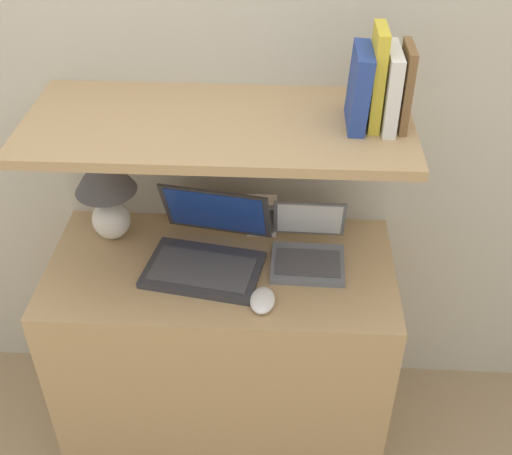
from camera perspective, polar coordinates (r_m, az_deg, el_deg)
The scene contains 13 objects.
wall_back at distance 1.95m, azimuth -2.67°, elevation 12.73°, with size 6.00×0.05×2.40m.
desk at distance 2.18m, azimuth -2.82°, elevation -11.07°, with size 1.03×0.51×0.76m.
back_riser at distance 2.23m, azimuth -2.33°, elevation -2.18°, with size 1.03×0.04×1.18m.
shelf at distance 1.72m, azimuth -3.43°, elevation 9.06°, with size 1.03×0.46×0.03m.
table_lamp at distance 1.96m, azimuth -13.24°, elevation 3.79°, with size 0.18×0.18×0.31m.
laptop_large at distance 1.90m, azimuth -4.34°, elevation -2.06°, with size 0.38×0.35×0.21m.
laptop_small at distance 1.92m, azimuth 4.67°, elevation -1.98°, with size 0.22×0.24×0.17m.
computer_mouse at distance 1.77m, azimuth 0.58°, elevation -6.49°, with size 0.08×0.11×0.03m.
router_box at distance 2.01m, azimuth 0.53°, elevation 1.05°, with size 0.09×0.06×0.12m.
book_brown at distance 1.69m, azimuth 13.11°, elevation 12.08°, with size 0.02×0.13×0.21m.
book_white at distance 1.68m, azimuth 11.84°, elevation 12.01°, with size 0.03×0.16×0.20m.
book_yellow at distance 1.67m, azimuth 10.68°, elevation 12.92°, with size 0.03×0.12×0.26m.
book_blue at distance 1.67m, azimuth 9.16°, elevation 12.13°, with size 0.05×0.16×0.20m.
Camera 1 is at (0.18, -1.19, 2.00)m, focal length 45.00 mm.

